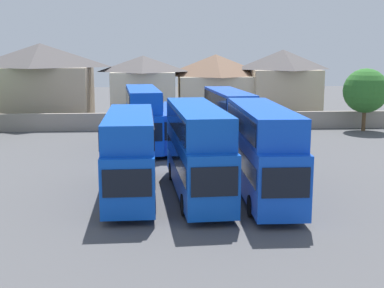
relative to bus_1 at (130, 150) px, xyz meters
name	(u,v)px	position (x,y,z in m)	size (l,w,h in m)	color
ground	(181,141)	(3.66, 17.83, -2.67)	(140.00, 140.00, 0.00)	#4C4C4F
depot_boundary_wall	(178,121)	(3.66, 24.57, -1.77)	(56.00, 0.50, 1.80)	gray
bus_1	(130,150)	(0.00, 0.00, 0.00)	(2.84, 10.40, 4.73)	blue
bus_2	(197,146)	(3.76, 0.25, 0.18)	(3.16, 11.77, 5.06)	blue
bus_3	(262,147)	(7.35, -0.35, 0.19)	(2.70, 11.50, 5.08)	blue
bus_4	(143,115)	(0.35, 14.56, 0.17)	(3.38, 10.87, 5.05)	blue
bus_5	(177,125)	(3.20, 14.85, -0.74)	(2.90, 10.94, 3.38)	blue
bus_6	(229,115)	(7.65, 14.96, 0.03)	(3.27, 11.45, 4.78)	blue
house_terrace_left	(42,82)	(-11.50, 31.34, 1.89)	(11.39, 8.21, 8.93)	tan
house_terrace_centre	(143,88)	(0.00, 31.41, 1.17)	(7.48, 7.15, 7.55)	beige
house_terrace_right	(216,86)	(8.50, 32.51, 1.25)	(9.14, 7.06, 7.67)	beige
house_terrace_far_right	(282,84)	(16.41, 32.07, 1.53)	(8.13, 8.04, 8.23)	#C6B293
tree_behind_wall	(366,91)	(22.65, 22.57, 1.43)	(4.50, 4.50, 6.36)	brown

